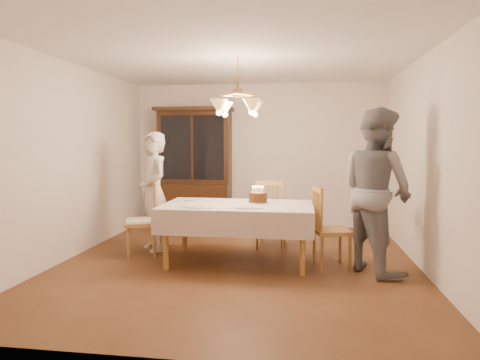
% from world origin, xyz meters
% --- Properties ---
extents(ground, '(5.00, 5.00, 0.00)m').
position_xyz_m(ground, '(0.00, 0.00, 0.00)').
color(ground, '#502D17').
rests_on(ground, ground).
extents(room_shell, '(5.00, 5.00, 5.00)m').
position_xyz_m(room_shell, '(0.00, 0.00, 1.58)').
color(room_shell, white).
rests_on(room_shell, ground).
extents(dining_table, '(1.90, 1.10, 0.76)m').
position_xyz_m(dining_table, '(0.00, 0.00, 0.68)').
color(dining_table, '#99652C').
rests_on(dining_table, ground).
extents(china_hutch, '(1.38, 0.54, 2.16)m').
position_xyz_m(china_hutch, '(-1.13, 2.25, 1.04)').
color(china_hutch, black).
rests_on(china_hutch, ground).
extents(chair_far_side, '(0.48, 0.46, 1.00)m').
position_xyz_m(chair_far_side, '(0.37, 0.83, 0.44)').
color(chair_far_side, '#99652C').
rests_on(chair_far_side, ground).
extents(chair_left_end, '(0.55, 0.56, 1.00)m').
position_xyz_m(chair_left_end, '(-1.35, 0.16, 0.45)').
color(chair_left_end, '#99652C').
rests_on(chair_left_end, ground).
extents(chair_right_end, '(0.51, 0.53, 1.00)m').
position_xyz_m(chair_right_end, '(1.16, -0.01, 0.44)').
color(chair_right_end, '#99652C').
rests_on(chair_right_end, ground).
extents(elderly_woman, '(0.70, 0.73, 1.69)m').
position_xyz_m(elderly_woman, '(-1.28, 0.48, 0.84)').
color(elderly_woman, beige).
rests_on(elderly_woman, ground).
extents(adult_in_grey, '(1.12, 1.19, 1.94)m').
position_xyz_m(adult_in_grey, '(1.68, -0.11, 0.97)').
color(adult_in_grey, slate).
rests_on(adult_in_grey, ground).
extents(birthday_cake, '(0.30, 0.30, 0.22)m').
position_xyz_m(birthday_cake, '(0.24, 0.12, 0.83)').
color(birthday_cake, white).
rests_on(birthday_cake, dining_table).
extents(place_setting_near_left, '(0.38, 0.24, 0.02)m').
position_xyz_m(place_setting_near_left, '(-0.46, -0.35, 0.77)').
color(place_setting_near_left, white).
rests_on(place_setting_near_left, dining_table).
extents(place_setting_near_right, '(0.40, 0.25, 0.02)m').
position_xyz_m(place_setting_near_right, '(0.16, -0.30, 0.77)').
color(place_setting_near_right, white).
rests_on(place_setting_near_right, dining_table).
extents(place_setting_far_left, '(0.42, 0.27, 0.02)m').
position_xyz_m(place_setting_far_left, '(-0.62, 0.27, 0.77)').
color(place_setting_far_left, white).
rests_on(place_setting_far_left, dining_table).
extents(chandelier, '(0.62, 0.62, 0.73)m').
position_xyz_m(chandelier, '(-0.00, -0.00, 1.98)').
color(chandelier, '#BF8C3F').
rests_on(chandelier, ground).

